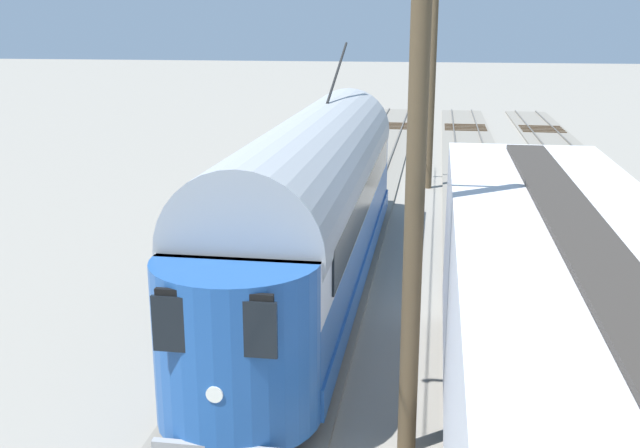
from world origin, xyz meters
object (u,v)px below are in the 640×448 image
Objects in this scene: boxcar_adjacent at (571,384)px; catenary_pole_mid_near at (410,190)px; vintage_streetcar at (314,199)px; catenary_pole_foreground at (430,84)px.

boxcar_adjacent is 3.32m from catenary_pole_mid_near.
catenary_pole_foreground is (-2.51, -11.99, 1.82)m from vintage_streetcar.
vintage_streetcar is 9.75m from boxcar_adjacent.
catenary_pole_foreground reaches higher than vintage_streetcar.
vintage_streetcar is 2.11× the size of catenary_pole_foreground.
catenary_pole_foreground is at bearing -101.82° from vintage_streetcar.
vintage_streetcar is at bearing 78.18° from catenary_pole_foreground.
catenary_pole_foreground is 1.00× the size of catenary_pole_mid_near.
boxcar_adjacent is at bearing 117.90° from vintage_streetcar.
vintage_streetcar is 12.38m from catenary_pole_foreground.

